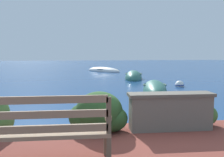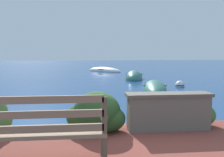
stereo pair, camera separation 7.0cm
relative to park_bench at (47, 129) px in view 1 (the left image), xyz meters
name	(u,v)px [view 1 (the left image)]	position (x,y,z in m)	size (l,w,h in m)	color
ground_plane	(137,133)	(1.52, 1.75, -0.71)	(80.00, 80.00, 0.00)	navy
park_bench	(47,129)	(0.00, 0.00, 0.00)	(1.58, 0.48, 0.93)	brown
stone_wall	(170,111)	(2.03, 1.28, -0.14)	(1.57, 0.39, 0.68)	#666056
hedge_clump_left	(98,114)	(0.71, 1.32, -0.17)	(1.07, 0.77, 0.73)	#284C23
hedge_clump_centre	(192,111)	(2.55, 1.48, -0.20)	(0.96, 0.69, 0.66)	#426B33
rowboat_nearest	(155,90)	(3.32, 6.84, -0.64)	(1.55, 3.01, 0.80)	#336B5B
rowboat_mid	(134,78)	(3.36, 11.57, -0.63)	(1.54, 2.62, 0.89)	#336B5B
rowboat_far	(104,71)	(1.99, 17.36, -0.65)	(3.08, 3.17, 0.64)	silver
mooring_buoy	(179,85)	(4.90, 8.17, -0.63)	(0.45, 0.45, 0.41)	white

